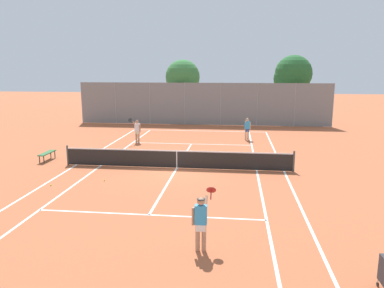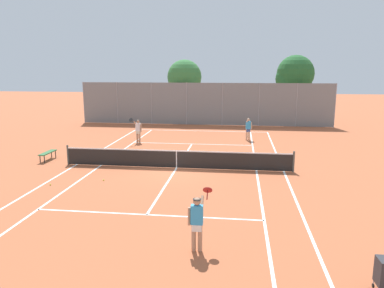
{
  "view_description": "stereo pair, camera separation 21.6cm",
  "coord_description": "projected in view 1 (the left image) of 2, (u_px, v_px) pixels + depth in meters",
  "views": [
    {
      "loc": [
        2.97,
        -18.69,
        5.14
      ],
      "look_at": [
        0.62,
        1.5,
        1.0
      ],
      "focal_mm": 35.0,
      "sensor_mm": 36.0,
      "label": 1
    },
    {
      "loc": [
        3.19,
        -18.67,
        5.14
      ],
      "look_at": [
        0.62,
        1.5,
        1.0
      ],
      "focal_mm": 35.0,
      "sensor_mm": 36.0,
      "label": 2
    }
  ],
  "objects": [
    {
      "name": "loose_tennis_ball_0",
      "position": [
        104.0,
        180.0,
        17.31
      ],
      "size": [
        0.07,
        0.07,
        0.07
      ],
      "primitive_type": "sphere",
      "color": "#D1DB33",
      "rests_on": "ground"
    },
    {
      "name": "tennis_net",
      "position": [
        177.0,
        159.0,
        19.46
      ],
      "size": [
        12.0,
        0.1,
        1.07
      ],
      "color": "#474C47",
      "rests_on": "ground"
    },
    {
      "name": "tree_behind_left",
      "position": [
        183.0,
        78.0,
        35.86
      ],
      "size": [
        3.29,
        3.29,
        5.95
      ],
      "color": "brown",
      "rests_on": "ground"
    },
    {
      "name": "tree_behind_right",
      "position": [
        292.0,
        75.0,
        35.13
      ],
      "size": [
        3.57,
        3.47,
        6.35
      ],
      "color": "brown",
      "rests_on": "ground"
    },
    {
      "name": "player_far_left",
      "position": [
        137.0,
        130.0,
        26.06
      ],
      "size": [
        0.78,
        0.71,
        1.77
      ],
      "color": "tan",
      "rests_on": "ground"
    },
    {
      "name": "player_near_side",
      "position": [
        201.0,
        220.0,
        10.54
      ],
      "size": [
        0.65,
        0.74,
        1.77
      ],
      "color": "tan",
      "rests_on": "ground"
    },
    {
      "name": "ground_plane",
      "position": [
        177.0,
        168.0,
        19.56
      ],
      "size": [
        120.0,
        120.0,
        0.0
      ],
      "primitive_type": "plane",
      "color": "#B25B38"
    },
    {
      "name": "back_fence",
      "position": [
        203.0,
        104.0,
        34.04
      ],
      "size": [
        23.02,
        0.08,
        3.85
      ],
      "color": "gray",
      "rests_on": "ground"
    },
    {
      "name": "courtside_bench",
      "position": [
        47.0,
        153.0,
        21.09
      ],
      "size": [
        0.36,
        1.5,
        0.47
      ],
      "color": "#2D6638",
      "rests_on": "ground"
    },
    {
      "name": "player_far_right",
      "position": [
        247.0,
        128.0,
        27.03
      ],
      "size": [
        0.44,
        0.52,
        1.6
      ],
      "color": "#D8A884",
      "rests_on": "ground"
    },
    {
      "name": "loose_tennis_ball_2",
      "position": [
        195.0,
        143.0,
        25.92
      ],
      "size": [
        0.07,
        0.07,
        0.07
      ],
      "primitive_type": "sphere",
      "color": "#D1DB33",
      "rests_on": "ground"
    },
    {
      "name": "court_line_markings",
      "position": [
        177.0,
        168.0,
        19.56
      ],
      "size": [
        11.1,
        23.9,
        0.01
      ],
      "color": "white",
      "rests_on": "ground"
    },
    {
      "name": "loose_tennis_ball_1",
      "position": [
        51.0,
        185.0,
        16.62
      ],
      "size": [
        0.07,
        0.07,
        0.07
      ],
      "primitive_type": "sphere",
      "color": "#D1DB33",
      "rests_on": "ground"
    }
  ]
}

